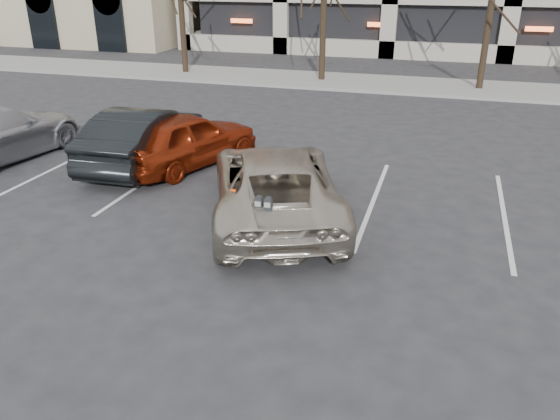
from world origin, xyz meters
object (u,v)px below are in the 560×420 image
(parking_meter, at_px, (264,213))
(car_red, at_px, (186,139))
(car_dark, at_px, (144,136))
(suv_silver, at_px, (275,184))

(parking_meter, bearing_deg, car_red, 128.14)
(car_dark, bearing_deg, suv_silver, 149.20)
(parking_meter, bearing_deg, suv_silver, 100.17)
(suv_silver, bearing_deg, parking_meter, 79.98)
(suv_silver, bearing_deg, car_red, -58.95)
(parking_meter, height_order, car_dark, car_dark)
(parking_meter, distance_m, suv_silver, 1.99)
(parking_meter, relative_size, suv_silver, 0.21)
(suv_silver, distance_m, car_dark, 4.96)
(suv_silver, bearing_deg, car_dark, -49.30)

